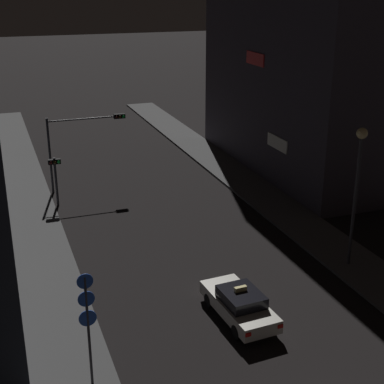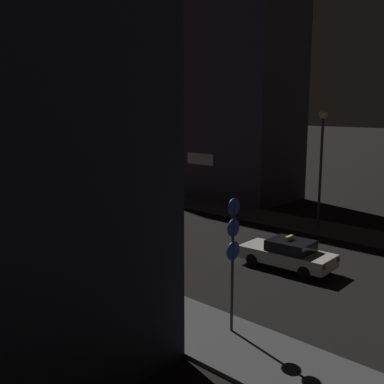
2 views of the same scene
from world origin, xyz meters
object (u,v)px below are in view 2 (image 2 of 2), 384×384
traffic_light_left_kerb (10,192)px  traffic_light_overhead (22,161)px  taxi (288,254)px  sign_pole_left (233,252)px  street_lamp_near_block (322,145)px

traffic_light_left_kerb → traffic_light_overhead: bearing=50.2°
traffic_light_overhead → traffic_light_left_kerb: traffic_light_overhead is taller
taxi → sign_pole_left: bearing=-161.9°
taxi → street_lamp_near_block: 9.07m
traffic_light_overhead → traffic_light_left_kerb: (-2.13, -2.56, -1.53)m
traffic_light_overhead → street_lamp_near_block: bearing=-56.2°
taxi → traffic_light_left_kerb: traffic_light_left_kerb is taller
traffic_light_overhead → street_lamp_near_block: size_ratio=0.75×
traffic_light_left_kerb → street_lamp_near_block: bearing=-46.6°
taxi → sign_pole_left: size_ratio=1.00×
taxi → traffic_light_overhead: (-3.58, 18.95, 3.18)m
traffic_light_left_kerb → sign_pole_left: 18.71m
sign_pole_left → traffic_light_left_kerb: bearing=86.3°
sign_pole_left → taxi: bearing=18.1°
traffic_light_overhead → taxi: bearing=-79.3°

